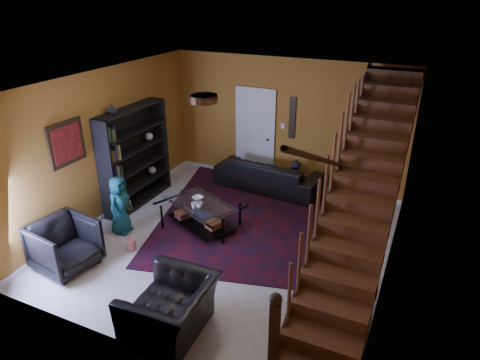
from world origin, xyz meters
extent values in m
plane|color=beige|center=(0.00, 0.00, 0.00)|extent=(5.50, 5.50, 0.00)
plane|color=#A66125|center=(0.00, 2.75, 1.40)|extent=(5.20, 0.00, 5.20)
plane|color=#A66125|center=(0.00, -2.75, 1.40)|extent=(5.20, 0.00, 5.20)
plane|color=#A66125|center=(-2.60, 0.00, 1.40)|extent=(0.00, 5.50, 5.50)
plane|color=#A66125|center=(2.60, 0.00, 1.40)|extent=(0.00, 5.50, 5.50)
plane|color=white|center=(0.00, 0.00, 2.80)|extent=(5.50, 5.50, 0.00)
cube|color=silver|center=(0.00, 2.74, 0.05)|extent=(5.20, 0.02, 0.10)
cube|color=silver|center=(-2.59, 0.00, 0.05)|extent=(0.02, 5.50, 0.10)
cube|color=#A66125|center=(2.12, 0.00, 1.32)|extent=(0.95, 4.92, 2.83)
cube|color=black|center=(1.67, 0.00, 1.40)|extent=(0.04, 5.02, 3.02)
cylinder|color=black|center=(1.70, 0.00, 1.85)|extent=(0.07, 4.20, 2.44)
cube|color=black|center=(1.70, -2.40, 0.55)|extent=(0.10, 0.10, 1.10)
cube|color=black|center=(-2.41, 0.60, 1.00)|extent=(0.35, 1.80, 2.00)
cube|color=black|center=(-2.41, 0.60, 0.40)|extent=(0.35, 1.72, 0.03)
cube|color=black|center=(-2.41, 0.60, 1.16)|extent=(0.35, 1.72, 0.03)
cube|color=silver|center=(-0.70, 2.73, 1.02)|extent=(0.82, 0.05, 2.05)
cube|color=maroon|center=(-2.57, -0.90, 1.75)|extent=(0.04, 0.74, 0.74)
cube|color=black|center=(0.15, 2.73, 1.55)|extent=(0.14, 0.03, 0.90)
cylinder|color=#3F2814|center=(0.00, -0.80, 2.74)|extent=(0.40, 0.40, 0.10)
cube|color=#400B15|center=(0.20, 1.19, 0.01)|extent=(4.84, 5.25, 0.02)
imported|color=black|center=(-0.18, 2.30, 0.34)|extent=(2.38, 1.09, 0.68)
imported|color=black|center=(-2.05, -1.75, 0.40)|extent=(1.01, 0.99, 0.81)
imported|color=black|center=(0.24, -2.25, 0.36)|extent=(1.03, 1.16, 0.73)
imported|color=black|center=(0.40, 2.35, 0.16)|extent=(0.47, 0.33, 1.22)
imported|color=black|center=(1.50, 2.35, 0.22)|extent=(0.70, 0.57, 1.35)
imported|color=#17525A|center=(-1.95, -0.52, 0.55)|extent=(0.38, 0.55, 1.09)
cube|color=black|center=(-1.33, -0.15, 0.25)|extent=(0.04, 0.04, 0.49)
cube|color=black|center=(-0.08, -0.15, 0.25)|extent=(0.04, 0.04, 0.49)
cube|color=black|center=(-1.33, 0.55, 0.25)|extent=(0.04, 0.04, 0.49)
cube|color=black|center=(-0.08, 0.55, 0.25)|extent=(0.04, 0.04, 0.49)
cube|color=black|center=(-0.70, 0.20, 0.13)|extent=(1.43, 1.17, 0.02)
cube|color=silver|center=(-0.70, 0.20, 0.49)|extent=(1.51, 1.25, 0.02)
imported|color=#999999|center=(-0.66, 0.07, 0.55)|extent=(0.15, 0.15, 0.10)
imported|color=#999999|center=(-0.73, 0.01, 0.55)|extent=(0.14, 0.14, 0.10)
imported|color=#999999|center=(-0.85, 0.34, 0.52)|extent=(0.25, 0.25, 0.05)
imported|color=#999999|center=(-2.41, 0.10, 2.10)|extent=(0.18, 0.18, 0.19)
cylinder|color=red|center=(-1.43, -0.94, 0.11)|extent=(0.19, 0.19, 0.18)
camera|label=1|loc=(2.84, -5.76, 4.13)|focal=32.00mm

